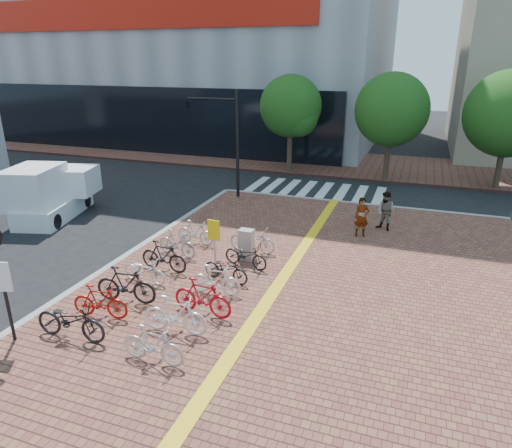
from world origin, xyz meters
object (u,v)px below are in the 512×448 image
at_px(bike_5, 177,243).
at_px(bike_7, 153,345).
at_px(box_truck, 51,193).
at_px(yellow_sign, 214,234).
at_px(bike_1, 100,302).
at_px(traffic_light_pole, 214,123).
at_px(pedestrian_b, 386,211).
at_px(bike_2, 126,285).
at_px(utility_box, 246,244).
at_px(bike_10, 215,280).
at_px(pedestrian_a, 362,217).
at_px(bike_9, 202,297).
at_px(bike_3, 144,270).
at_px(bike_11, 226,269).
at_px(bike_12, 246,255).
at_px(bike_6, 195,232).
at_px(bike_0, 70,320).
at_px(bike_13, 252,240).
at_px(bike_4, 164,256).
at_px(bike_8, 175,315).

relative_size(bike_5, bike_7, 1.02).
xyz_separation_m(bike_7, box_truck, (-10.23, 7.94, 0.53)).
bearing_deg(yellow_sign, bike_5, 172.08).
distance_m(bike_1, traffic_light_pole, 12.91).
distance_m(bike_1, box_truck, 10.27).
height_order(pedestrian_b, yellow_sign, yellow_sign).
xyz_separation_m(bike_2, yellow_sign, (1.37, 3.25, 0.59)).
distance_m(utility_box, box_truck, 10.32).
distance_m(bike_10, pedestrian_a, 7.36).
xyz_separation_m(bike_2, bike_9, (2.43, 0.13, -0.02)).
bearing_deg(bike_3, pedestrian_a, -38.49).
xyz_separation_m(bike_11, bike_12, (0.22, 1.21, 0.01)).
relative_size(bike_12, box_truck, 0.36).
xyz_separation_m(bike_5, bike_9, (2.67, -3.34, 0.05)).
distance_m(bike_5, pedestrian_b, 8.73).
relative_size(bike_2, traffic_light_pole, 0.35).
relative_size(bike_7, bike_10, 1.02).
height_order(bike_12, traffic_light_pole, traffic_light_pole).
distance_m(bike_7, pedestrian_b, 11.89).
distance_m(bike_10, pedestrian_b, 8.68).
bearing_deg(bike_12, bike_7, -169.95).
relative_size(utility_box, box_truck, 0.24).
bearing_deg(bike_5, bike_9, -131.52).
bearing_deg(yellow_sign, box_truck, 165.14).
xyz_separation_m(bike_6, traffic_light_pole, (-2.13, 6.61, 3.26)).
relative_size(bike_2, bike_12, 1.12).
bearing_deg(bike_9, bike_5, 43.33).
xyz_separation_m(bike_2, bike_11, (2.23, 2.25, -0.13)).
distance_m(bike_0, bike_6, 6.81).
height_order(bike_6, bike_12, bike_6).
relative_size(bike_2, bike_7, 1.16).
bearing_deg(bike_5, bike_2, -166.19).
bearing_deg(pedestrian_a, traffic_light_pole, 134.71).
relative_size(bike_2, bike_3, 1.18).
distance_m(bike_7, bike_12, 5.69).
bearing_deg(box_truck, bike_10, -23.20).
bearing_deg(bike_12, bike_0, 165.82).
xyz_separation_m(pedestrian_a, pedestrian_b, (0.85, 1.04, 0.02)).
relative_size(bike_13, traffic_light_pole, 0.33).
bearing_deg(bike_4, pedestrian_a, -43.04).
distance_m(bike_1, bike_9, 2.82).
height_order(bike_1, bike_11, bike_1).
height_order(bike_1, bike_4, bike_4).
bearing_deg(bike_13, bike_8, -176.97).
height_order(bike_4, yellow_sign, yellow_sign).
bearing_deg(bike_6, bike_7, -156.40).
bearing_deg(bike_1, bike_12, -38.51).
distance_m(bike_11, utility_box, 1.83).
bearing_deg(bike_2, box_truck, 47.27).
xyz_separation_m(bike_4, traffic_light_pole, (-2.21, 9.10, 3.21)).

